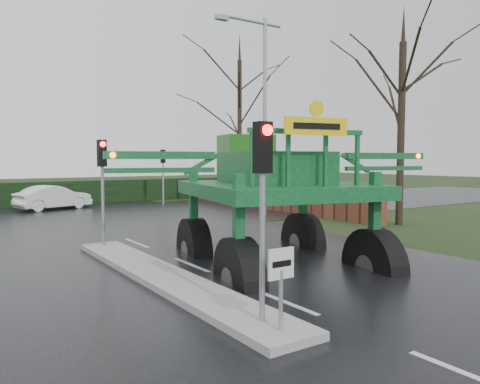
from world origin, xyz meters
TOP-DOWN VIEW (x-y plane):
  - ground at (0.00, 0.00)m, footprint 140.00×140.00m
  - road_main at (0.00, 10.00)m, footprint 14.00×80.00m
  - road_cross at (0.00, 16.00)m, footprint 80.00×12.00m
  - median_island at (-1.30, 3.00)m, footprint 1.20×10.00m
  - hedge_row at (0.00, 24.00)m, footprint 44.00×0.90m
  - brick_wall at (10.50, 16.00)m, footprint 0.40×20.00m
  - keep_left_sign at (-1.30, -1.50)m, footprint 0.50×0.07m
  - traffic_signal_near at (-1.30, -1.01)m, footprint 0.26×0.33m
  - traffic_signal_mid at (-1.30, 7.49)m, footprint 0.26×0.33m
  - traffic_signal_far at (6.50, 20.01)m, footprint 0.26×0.33m
  - street_light_right at (8.19, 12.00)m, footprint 3.85×0.30m
  - tree_right_near at (11.50, 6.00)m, footprint 5.60×5.60m
  - tree_right_far at (13.00, 21.00)m, footprint 7.00×7.00m
  - crop_sprayer at (0.17, 2.07)m, footprint 9.49×6.83m
  - white_sedan at (0.11, 21.11)m, footprint 4.46×2.63m

SIDE VIEW (x-z plane):
  - ground at x=0.00m, z-range 0.00..0.00m
  - white_sedan at x=0.11m, z-range -0.69..0.69m
  - road_main at x=0.00m, z-range -0.01..0.01m
  - road_cross at x=0.00m, z-range 0.00..0.02m
  - median_island at x=-1.30m, z-range 0.01..0.17m
  - brick_wall at x=10.50m, z-range 0.00..1.20m
  - hedge_row at x=0.00m, z-range 0.00..1.50m
  - keep_left_sign at x=-1.30m, z-range 0.38..1.73m
  - crop_sprayer at x=0.17m, z-range -0.15..5.26m
  - traffic_signal_near at x=-1.30m, z-range 0.83..4.35m
  - traffic_signal_mid at x=-1.30m, z-range 0.83..4.35m
  - traffic_signal_far at x=6.50m, z-range 0.83..4.35m
  - tree_right_near at x=11.50m, z-range 0.38..10.02m
  - street_light_right at x=8.19m, z-range 0.99..10.99m
  - tree_right_far at x=13.00m, z-range 0.47..12.52m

